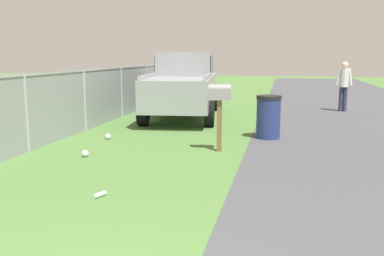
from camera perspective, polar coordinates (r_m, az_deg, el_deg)
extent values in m
cube|color=brown|center=(8.81, 3.70, 0.30)|extent=(0.09, 0.09, 1.08)
cube|color=gray|center=(8.73, 3.75, 4.53)|extent=(0.26, 0.48, 0.22)
cylinder|color=gray|center=(8.72, 3.76, 5.25)|extent=(0.26, 0.48, 0.20)
cube|color=red|center=(8.83, 3.86, 5.02)|extent=(0.02, 0.04, 0.18)
cube|color=#93999E|center=(13.69, -1.18, 5.14)|extent=(5.61, 2.53, 0.90)
cube|color=#93999E|center=(14.30, -0.89, 8.67)|extent=(2.04, 1.95, 0.76)
cube|color=black|center=(14.30, -0.89, 8.67)|extent=(1.99, 1.98, 0.53)
cube|color=#93999E|center=(12.62, -5.79, 7.01)|extent=(2.81, 0.42, 0.12)
cube|color=#93999E|center=(12.40, 2.20, 7.01)|extent=(2.81, 0.42, 0.12)
cylinder|color=black|center=(15.64, -3.87, 3.86)|extent=(0.79, 0.35, 0.76)
cylinder|color=black|center=(15.44, 3.10, 3.79)|extent=(0.79, 0.35, 0.76)
cylinder|color=black|center=(12.15, -6.60, 2.10)|extent=(0.79, 0.35, 0.76)
cylinder|color=black|center=(11.90, 2.37, 2.00)|extent=(0.79, 0.35, 0.76)
cylinder|color=navy|center=(10.36, 10.27, 1.24)|extent=(0.57, 0.57, 0.96)
cylinder|color=black|center=(10.29, 10.36, 4.11)|extent=(0.60, 0.60, 0.08)
cylinder|color=#2D3351|center=(16.08, 19.46, 3.70)|extent=(0.14, 0.14, 0.88)
cylinder|color=#2D3351|center=(16.10, 19.95, 3.67)|extent=(0.14, 0.14, 0.88)
cylinder|color=silver|center=(16.03, 19.86, 6.41)|extent=(0.30, 0.30, 0.66)
sphere|color=beige|center=(16.02, 19.96, 8.00)|extent=(0.24, 0.24, 0.24)
cylinder|color=silver|center=(16.01, 19.16, 6.56)|extent=(0.09, 0.18, 0.60)
cylinder|color=silver|center=(16.05, 20.58, 6.49)|extent=(0.09, 0.18, 0.60)
cylinder|color=#9EA3A8|center=(9.34, -21.46, 1.84)|extent=(0.07, 0.07, 1.62)
cylinder|color=#9EA3A8|center=(11.59, -14.30, 3.64)|extent=(0.07, 0.07, 1.62)
cylinder|color=#9EA3A8|center=(13.97, -9.50, 4.81)|extent=(0.07, 0.07, 1.62)
cylinder|color=#9EA3A8|center=(16.42, -6.11, 5.62)|extent=(0.07, 0.07, 1.62)
cylinder|color=#9EA3A8|center=(18.91, -3.60, 6.20)|extent=(0.07, 0.07, 1.62)
cylinder|color=#9EA3A8|center=(21.43, -1.67, 6.64)|extent=(0.07, 0.07, 1.62)
cube|color=#9EA3A8|center=(12.72, -11.80, 7.79)|extent=(18.31, 0.04, 0.04)
cube|color=gray|center=(12.77, -11.68, 4.28)|extent=(18.31, 0.01, 1.62)
sphere|color=silver|center=(10.33, -11.30, -1.13)|extent=(0.14, 0.14, 0.14)
sphere|color=silver|center=(8.65, -14.23, -3.36)|extent=(0.14, 0.14, 0.14)
cylinder|color=#B2D8BF|center=(6.22, -12.39, -8.79)|extent=(0.23, 0.14, 0.07)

